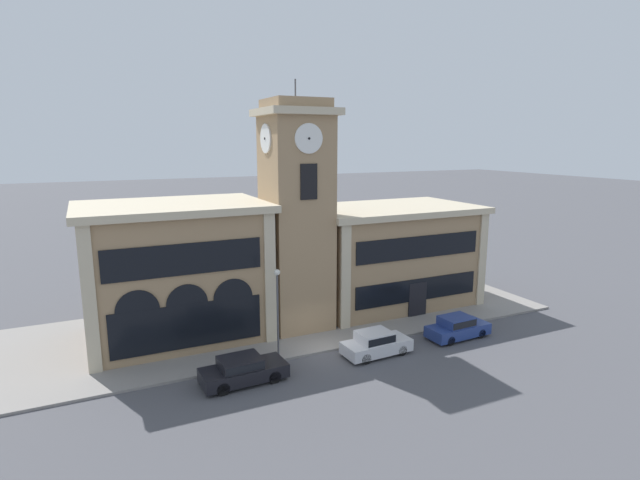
# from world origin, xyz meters

# --- Properties ---
(ground_plane) EXTENTS (300.00, 300.00, 0.00)m
(ground_plane) POSITION_xyz_m (0.00, 0.00, 0.00)
(ground_plane) COLOR #4C4C51
(sidewalk_kerb) EXTENTS (37.49, 12.31, 0.15)m
(sidewalk_kerb) POSITION_xyz_m (0.00, 6.15, 0.07)
(sidewalk_kerb) COLOR gray
(sidewalk_kerb) RESTS_ON ground_plane
(clock_tower) EXTENTS (4.66, 4.66, 16.36)m
(clock_tower) POSITION_xyz_m (-0.00, 4.78, 7.63)
(clock_tower) COLOR #9E7F5B
(clock_tower) RESTS_ON ground_plane
(town_hall_left_wing) EXTENTS (11.53, 8.21, 8.76)m
(town_hall_left_wing) POSITION_xyz_m (-7.70, 6.52, 4.41)
(town_hall_left_wing) COLOR #9E7F5B
(town_hall_left_wing) RESTS_ON ground_plane
(town_hall_right_wing) EXTENTS (13.16, 8.21, 7.67)m
(town_hall_right_wing) POSITION_xyz_m (8.51, 6.53, 3.87)
(town_hall_right_wing) COLOR #9E7F5B
(town_hall_right_wing) RESTS_ON ground_plane
(parked_car_near) EXTENTS (4.58, 2.08, 1.42)m
(parked_car_near) POSITION_xyz_m (-5.76, -1.49, 0.75)
(parked_car_near) COLOR black
(parked_car_near) RESTS_ON ground_plane
(parked_car_mid) EXTENTS (4.20, 1.99, 1.46)m
(parked_car_mid) POSITION_xyz_m (2.43, -1.49, 0.76)
(parked_car_mid) COLOR silver
(parked_car_mid) RESTS_ON ground_plane
(parked_car_far) EXTENTS (4.28, 1.92, 1.45)m
(parked_car_far) POSITION_xyz_m (8.58, -1.49, 0.75)
(parked_car_far) COLOR navy
(parked_car_far) RESTS_ON ground_plane
(street_lamp) EXTENTS (0.36, 0.36, 5.19)m
(street_lamp) POSITION_xyz_m (-2.92, 0.73, 3.61)
(street_lamp) COLOR #4C4C51
(street_lamp) RESTS_ON sidewalk_kerb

